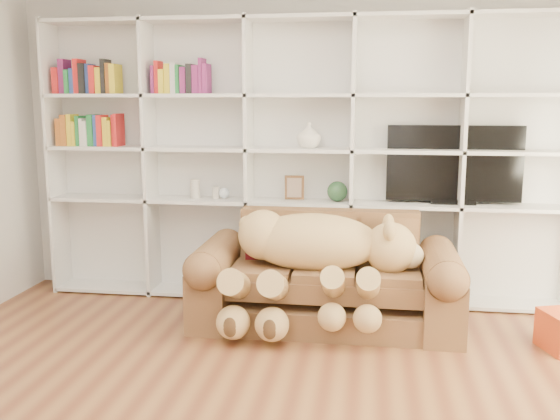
# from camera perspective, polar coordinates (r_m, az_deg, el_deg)

# --- Properties ---
(wall_back) EXTENTS (5.00, 0.02, 2.70)m
(wall_back) POSITION_cam_1_polar(r_m,az_deg,el_deg) (5.46, 2.10, 6.22)
(wall_back) COLOR silver
(wall_back) RESTS_ON floor
(bookshelf) EXTENTS (4.43, 0.35, 2.40)m
(bookshelf) POSITION_cam_1_polar(r_m,az_deg,el_deg) (5.36, -0.63, 5.68)
(bookshelf) COLOR silver
(bookshelf) RESTS_ON floor
(sofa) EXTENTS (2.01, 0.87, 0.84)m
(sofa) POSITION_cam_1_polar(r_m,az_deg,el_deg) (4.85, 4.22, -6.71)
(sofa) COLOR brown
(sofa) RESTS_ON floor
(teddy_bear) EXTENTS (1.47, 0.81, 0.85)m
(teddy_bear) POSITION_cam_1_polar(r_m,az_deg,el_deg) (4.62, 3.06, -4.14)
(teddy_bear) COLOR tan
(teddy_bear) RESTS_ON sofa
(throw_pillow) EXTENTS (0.37, 0.25, 0.36)m
(throw_pillow) POSITION_cam_1_polar(r_m,az_deg,el_deg) (4.97, -1.20, -2.94)
(throw_pillow) COLOR #530E0E
(throw_pillow) RESTS_ON sofa
(tv) EXTENTS (1.09, 0.18, 0.65)m
(tv) POSITION_cam_1_polar(r_m,az_deg,el_deg) (5.34, 15.61, 3.98)
(tv) COLOR black
(tv) RESTS_ON bookshelf
(picture_frame) EXTENTS (0.17, 0.04, 0.21)m
(picture_frame) POSITION_cam_1_polar(r_m,az_deg,el_deg) (5.31, 1.33, 2.08)
(picture_frame) COLOR #51331B
(picture_frame) RESTS_ON bookshelf
(green_vase) EXTENTS (0.17, 0.17, 0.17)m
(green_vase) POSITION_cam_1_polar(r_m,az_deg,el_deg) (5.29, 5.26, 1.70)
(green_vase) COLOR #29512E
(green_vase) RESTS_ON bookshelf
(figurine_tall) EXTENTS (0.09, 0.09, 0.17)m
(figurine_tall) POSITION_cam_1_polar(r_m,az_deg,el_deg) (5.49, -7.77, 1.93)
(figurine_tall) COLOR beige
(figurine_tall) RESTS_ON bookshelf
(figurine_short) EXTENTS (0.06, 0.06, 0.11)m
(figurine_short) POSITION_cam_1_polar(r_m,az_deg,el_deg) (5.45, -5.88, 1.60)
(figurine_short) COLOR beige
(figurine_short) RESTS_ON bookshelf
(snow_globe) EXTENTS (0.09, 0.09, 0.09)m
(snow_globe) POSITION_cam_1_polar(r_m,az_deg,el_deg) (5.43, -5.13, 1.56)
(snow_globe) COLOR silver
(snow_globe) RESTS_ON bookshelf
(shelf_vase) EXTENTS (0.26, 0.26, 0.21)m
(shelf_vase) POSITION_cam_1_polar(r_m,az_deg,el_deg) (5.26, 2.66, 6.83)
(shelf_vase) COLOR white
(shelf_vase) RESTS_ON bookshelf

